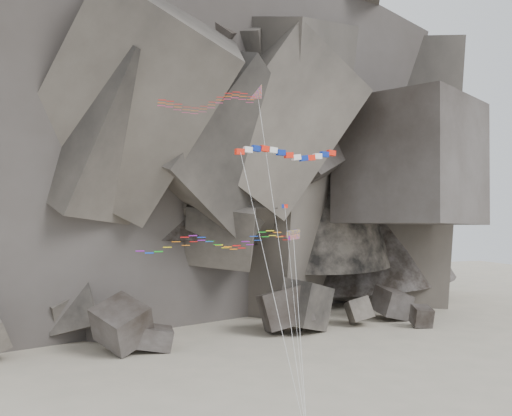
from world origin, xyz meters
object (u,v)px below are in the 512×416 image
object	(u,v)px
parafoil_kite	(213,241)
pennant_kite	(289,249)
banner_kite	(288,155)
delta_kite	(204,102)

from	to	relation	value
parafoil_kite	pennant_kite	bearing A→B (deg)	-52.57
banner_kite	pennant_kite	bearing A→B (deg)	-112.11
banner_kite	parafoil_kite	distance (m)	10.22
pennant_kite	banner_kite	bearing A→B (deg)	87.80
delta_kite	banner_kite	distance (m)	9.49
banner_kite	pennant_kite	distance (m)	8.28
delta_kite	pennant_kite	size ratio (longest dim) A/B	1.66
delta_kite	parafoil_kite	size ratio (longest dim) A/B	1.85
delta_kite	pennant_kite	bearing A→B (deg)	-61.04
parafoil_kite	pennant_kite	size ratio (longest dim) A/B	0.90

